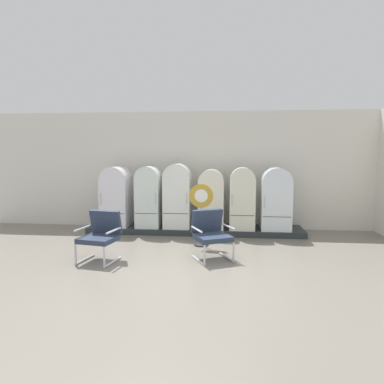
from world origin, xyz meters
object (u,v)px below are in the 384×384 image
(refrigerator_1, at_px, (149,195))
(sign_stand, at_px, (201,214))
(refrigerator_2, at_px, (178,194))
(refrigerator_3, at_px, (211,197))
(refrigerator_0, at_px, (116,195))
(refrigerator_5, at_px, (276,197))
(armchair_right, at_px, (211,232))
(armchair_left, at_px, (101,234))
(refrigerator_4, at_px, (242,196))

(refrigerator_1, height_order, sign_stand, refrigerator_1)
(refrigerator_2, relative_size, refrigerator_3, 1.09)
(refrigerator_0, distance_m, refrigerator_5, 4.01)
(refrigerator_0, distance_m, sign_stand, 2.57)
(refrigerator_0, xyz_separation_m, armchair_right, (2.53, -2.07, -0.44))
(armchair_right, bearing_deg, refrigerator_1, 129.27)
(refrigerator_1, bearing_deg, armchair_left, -99.09)
(refrigerator_3, height_order, armchair_right, refrigerator_3)
(armchair_right, distance_m, sign_stand, 0.96)
(sign_stand, bearing_deg, refrigerator_3, 82.01)
(refrigerator_1, height_order, armchair_right, refrigerator_1)
(refrigerator_0, bearing_deg, refrigerator_2, -0.62)
(refrigerator_4, relative_size, armchair_left, 1.63)
(refrigerator_0, xyz_separation_m, refrigerator_2, (1.59, -0.02, 0.05))
(refrigerator_3, height_order, refrigerator_5, refrigerator_5)
(refrigerator_0, bearing_deg, armchair_left, -78.62)
(refrigerator_0, distance_m, refrigerator_1, 0.86)
(refrigerator_1, height_order, refrigerator_3, refrigerator_1)
(refrigerator_0, relative_size, refrigerator_4, 1.00)
(refrigerator_2, bearing_deg, armchair_left, -115.01)
(refrigerator_4, height_order, armchair_right, refrigerator_4)
(armchair_right, height_order, sign_stand, sign_stand)
(refrigerator_0, distance_m, refrigerator_2, 1.59)
(refrigerator_5, bearing_deg, refrigerator_4, 179.27)
(refrigerator_3, bearing_deg, armchair_left, -129.18)
(refrigerator_1, distance_m, armchair_left, 2.43)
(refrigerator_4, relative_size, refrigerator_5, 1.00)
(refrigerator_3, height_order, sign_stand, refrigerator_3)
(refrigerator_5, height_order, armchair_right, refrigerator_5)
(refrigerator_5, bearing_deg, refrigerator_3, 178.91)
(armchair_right, xyz_separation_m, sign_stand, (-0.25, 0.91, 0.18))
(refrigerator_0, relative_size, refrigerator_5, 1.00)
(refrigerator_3, bearing_deg, refrigerator_5, -1.09)
(refrigerator_3, relative_size, sign_stand, 1.09)
(refrigerator_1, xyz_separation_m, sign_stand, (1.41, -1.13, -0.27))
(refrigerator_3, xyz_separation_m, refrigerator_4, (0.76, -0.02, 0.03))
(refrigerator_2, height_order, armchair_right, refrigerator_2)
(refrigerator_1, bearing_deg, refrigerator_3, 1.26)
(refrigerator_4, height_order, sign_stand, refrigerator_4)
(refrigerator_0, height_order, sign_stand, refrigerator_0)
(refrigerator_2, bearing_deg, refrigerator_0, 179.38)
(refrigerator_2, distance_m, sign_stand, 1.37)
(refrigerator_0, height_order, armchair_right, refrigerator_0)
(refrigerator_4, distance_m, armchair_left, 3.64)
(refrigerator_3, distance_m, refrigerator_4, 0.76)
(refrigerator_4, xyz_separation_m, armchair_left, (-2.71, -2.38, -0.44))
(refrigerator_2, distance_m, refrigerator_5, 2.41)
(armchair_left, height_order, sign_stand, sign_stand)
(refrigerator_4, bearing_deg, sign_stand, -128.88)
(armchair_left, bearing_deg, refrigerator_0, 101.38)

